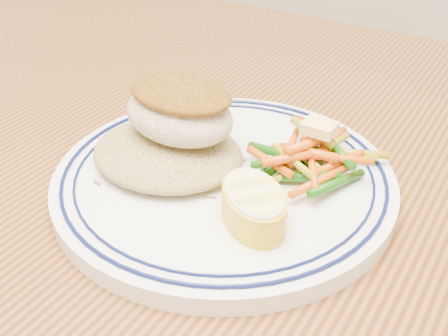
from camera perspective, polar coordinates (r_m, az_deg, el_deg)
dining_table at (r=0.53m, az=-4.91°, el=-9.72°), size 1.50×0.90×0.75m
plate at (r=0.45m, az=0.00°, el=-1.12°), size 0.27×0.27×0.02m
rice_pilaf at (r=0.46m, az=-5.77°, el=1.88°), size 0.13×0.11×0.02m
fish_fillet at (r=0.45m, az=-4.55°, el=5.95°), size 0.10×0.08×0.05m
vegetable_pile at (r=0.45m, az=8.82°, el=1.22°), size 0.10×0.11×0.03m
butter_pat at (r=0.45m, az=9.66°, el=4.04°), size 0.03×0.02×0.01m
lemon_wedge at (r=0.39m, az=3.05°, el=-3.72°), size 0.09×0.09×0.03m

